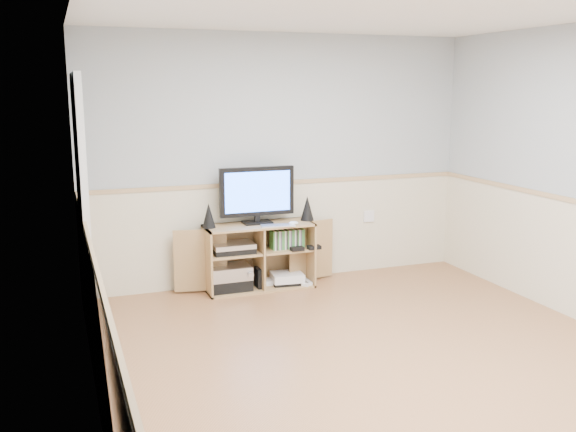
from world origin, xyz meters
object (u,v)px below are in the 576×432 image
object	(u,v)px
media_cabinet	(258,255)
monitor	(257,193)
keyboard	(278,225)
game_consoles	(286,279)

from	to	relation	value
media_cabinet	monitor	world-z (taller)	monitor
media_cabinet	monitor	bearing A→B (deg)	-90.00
media_cabinet	monitor	distance (m)	0.62
keyboard	monitor	bearing A→B (deg)	139.17
media_cabinet	keyboard	distance (m)	0.41
keyboard	game_consoles	world-z (taller)	keyboard
monitor	keyboard	bearing A→B (deg)	-51.16
monitor	game_consoles	size ratio (longest dim) A/B	1.65
keyboard	media_cabinet	bearing A→B (deg)	138.86
monitor	keyboard	xyz separation A→B (m)	(0.15, -0.19, -0.30)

